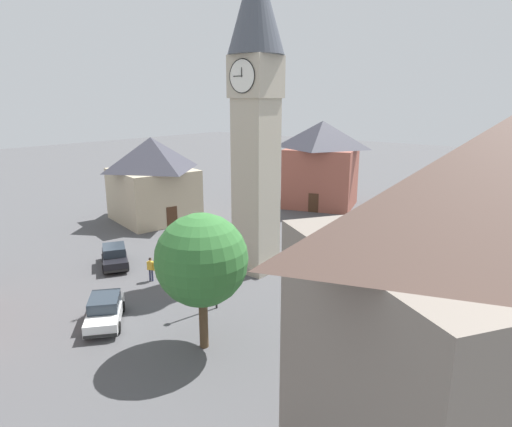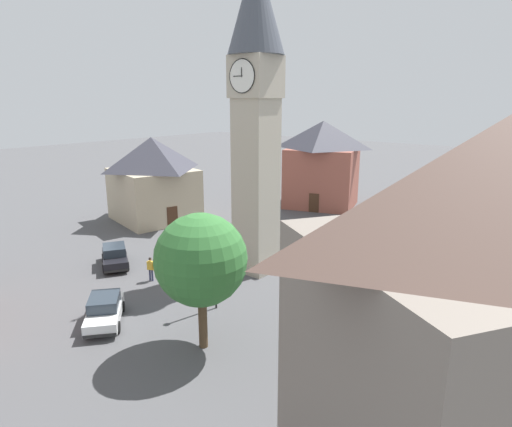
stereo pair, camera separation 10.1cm
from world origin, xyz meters
TOP-DOWN VIEW (x-y plane):
  - ground_plane at (0.00, 0.00)m, footprint 200.00×200.00m
  - clock_tower at (0.00, 0.00)m, footprint 3.76×3.76m
  - car_blue_kerb at (1.22, 11.72)m, footprint 4.25×3.93m
  - car_silver_kerb at (-7.84, -9.28)m, footprint 4.20×1.96m
  - car_red_corner at (-7.42, 0.17)m, footprint 4.43×3.49m
  - car_white_side at (8.38, 6.35)m, footprint 4.41×3.57m
  - car_black_far at (-3.44, -12.69)m, footprint 4.25×2.05m
  - pedestrian at (4.01, 6.41)m, footprint 0.52×0.34m
  - tree at (-4.75, 9.96)m, footprint 4.50×4.50m
  - building_terrace_right at (6.62, -20.02)m, footprint 9.72×9.24m
  - building_corner_back at (16.58, -3.85)m, footprint 9.53×9.09m
  - building_hall_far at (-17.19, 10.88)m, footprint 11.88×12.55m
  - lamp_post at (-2.28, 6.53)m, footprint 0.36×0.36m

SIDE VIEW (x-z plane):
  - ground_plane at x=0.00m, z-range 0.00..0.00m
  - car_blue_kerb at x=1.22m, z-range 0.00..1.53m
  - car_silver_kerb at x=-7.84m, z-range 0.00..1.53m
  - car_red_corner at x=-7.42m, z-range 0.00..1.53m
  - car_white_side at x=8.38m, z-range 0.00..1.53m
  - car_black_far at x=-3.44m, z-range 0.00..1.53m
  - pedestrian at x=4.01m, z-range 0.16..1.86m
  - lamp_post at x=-2.28m, z-range 0.88..6.40m
  - building_corner_back at x=16.58m, z-range 0.10..8.53m
  - tree at x=-4.75m, z-range 1.17..8.06m
  - building_terrace_right at x=6.62m, z-range 0.10..9.84m
  - building_hall_far at x=-17.19m, z-range 0.12..11.84m
  - clock_tower at x=0.00m, z-range 1.83..23.26m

